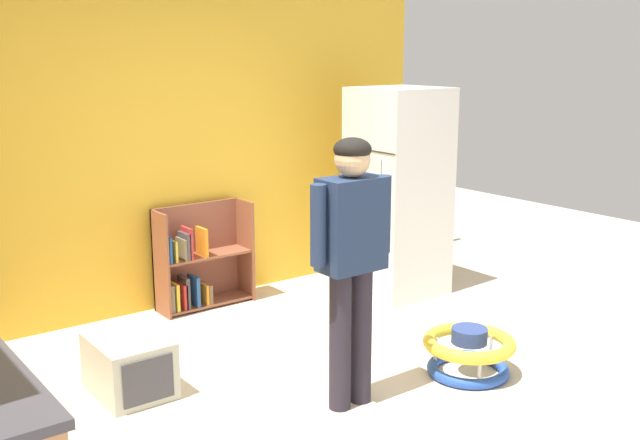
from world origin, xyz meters
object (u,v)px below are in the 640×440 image
refrigerator (398,192)px  bookshelf (197,264)px  standing_person (352,248)px  pet_carrier (130,366)px  baby_walker (469,352)px

refrigerator → bookshelf: 1.81m
refrigerator → standing_person: refrigerator is taller
standing_person → pet_carrier: bearing=136.4°
baby_walker → pet_carrier: size_ratio=1.09×
bookshelf → pet_carrier: bookshelf is taller
baby_walker → pet_carrier: 2.17m
standing_person → baby_walker: standing_person is taller
refrigerator → baby_walker: refrigerator is taller
bookshelf → pet_carrier: bearing=-133.0°
bookshelf → standing_person: standing_person is taller
bookshelf → standing_person: size_ratio=0.53×
pet_carrier → baby_walker: bearing=-29.9°
standing_person → pet_carrier: 1.58m
pet_carrier → refrigerator: bearing=10.3°
standing_person → pet_carrier: (-0.99, 0.94, -0.79)m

